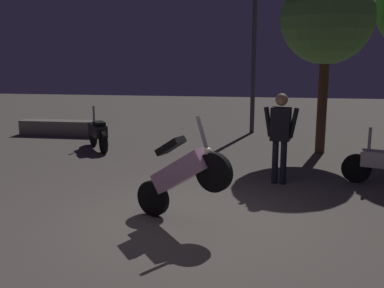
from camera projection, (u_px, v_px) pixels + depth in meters
name	position (u px, v px, depth m)	size (l,w,h in m)	color
ground_plane	(183.00, 224.00, 6.68)	(40.00, 40.00, 0.00)	#605951
motorcycle_pink_foreground	(182.00, 174.00, 6.57)	(1.53, 0.82, 1.63)	black
motorcycle_black_parked_left	(98.00, 133.00, 11.79)	(1.01, 1.43, 1.11)	black
person_rider_beside	(280.00, 130.00, 8.54)	(0.67, 0.32, 1.75)	black
streetlamp_near	(255.00, 22.00, 13.68)	(0.36, 0.36, 5.42)	#38383D
tree_left_bg	(327.00, 19.00, 10.82)	(2.23, 2.23, 4.44)	#4C331E
planter_wall_low	(62.00, 128.00, 13.91)	(2.57, 0.50, 0.45)	gray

